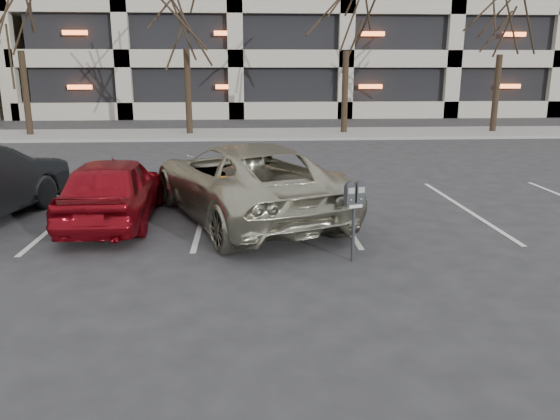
{
  "coord_description": "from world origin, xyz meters",
  "views": [
    {
      "loc": [
        -0.51,
        -8.83,
        2.94
      ],
      "look_at": [
        -0.02,
        -1.17,
        0.94
      ],
      "focal_mm": 35.0,
      "sensor_mm": 36.0,
      "label": 1
    }
  ],
  "objects_px": {
    "tree_d": "(505,4)",
    "car_red": "(113,189)",
    "parking_meter": "(354,202)",
    "suv_silver": "(245,181)"
  },
  "relations": [
    {
      "from": "suv_silver",
      "to": "parking_meter",
      "type": "bearing_deg",
      "value": 100.31
    },
    {
      "from": "car_red",
      "to": "tree_d",
      "type": "bearing_deg",
      "value": -135.48
    },
    {
      "from": "tree_d",
      "to": "car_red",
      "type": "distance_m",
      "value": 20.69
    },
    {
      "from": "tree_d",
      "to": "suv_silver",
      "type": "bearing_deg",
      "value": -129.26
    },
    {
      "from": "parking_meter",
      "to": "car_red",
      "type": "xyz_separation_m",
      "value": [
        -4.23,
        2.51,
        -0.29
      ]
    },
    {
      "from": "car_red",
      "to": "parking_meter",
      "type": "bearing_deg",
      "value": 148.4
    },
    {
      "from": "tree_d",
      "to": "car_red",
      "type": "height_order",
      "value": "tree_d"
    },
    {
      "from": "tree_d",
      "to": "parking_meter",
      "type": "xyz_separation_m",
      "value": [
        -9.86,
        -16.81,
        -4.74
      ]
    },
    {
      "from": "parking_meter",
      "to": "suv_silver",
      "type": "xyz_separation_m",
      "value": [
        -1.68,
        2.69,
        -0.2
      ]
    },
    {
      "from": "tree_d",
      "to": "parking_meter",
      "type": "relative_size",
      "value": 6.31
    }
  ]
}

